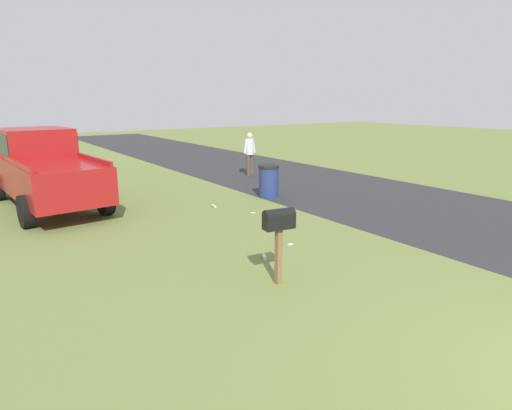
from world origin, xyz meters
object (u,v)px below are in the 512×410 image
at_px(mailbox, 279,224).
at_px(trash_bin, 269,181).
at_px(pedestrian, 250,151).
at_px(pickup_truck, 43,166).

distance_m(mailbox, trash_bin, 6.34).
bearing_deg(pedestrian, trash_bin, 146.62).
height_order(pickup_truck, pedestrian, pickup_truck).
bearing_deg(trash_bin, pickup_truck, 65.98).
bearing_deg(pickup_truck, trash_bin, -118.75).
height_order(mailbox, pickup_truck, pickup_truck).
bearing_deg(trash_bin, pedestrian, -25.00).
relative_size(mailbox, pickup_truck, 0.22).
xyz_separation_m(pickup_truck, pedestrian, (0.87, -7.31, -0.15)).
height_order(mailbox, trash_bin, mailbox).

